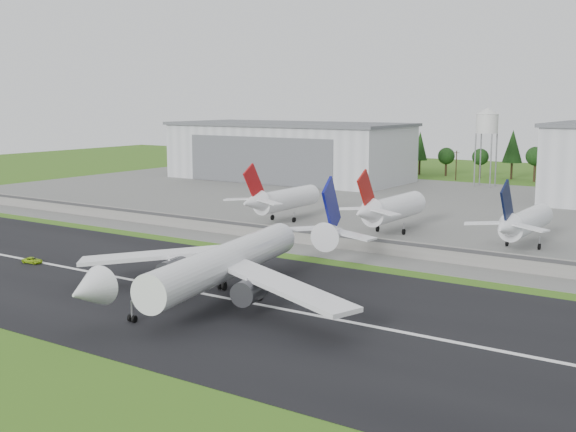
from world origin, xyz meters
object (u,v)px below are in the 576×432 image
Objects in this scene: parked_jet_red_a at (280,200)px; parked_jet_red_b at (388,209)px; parked_jet_navy at (522,222)px; ground_vehicle at (32,260)px; main_airliner at (224,270)px.

parked_jet_red_b is at bearing 0.05° from parked_jet_red_a.
parked_jet_red_a reaches higher than parked_jet_navy.
ground_vehicle is 102.46m from parked_jet_navy.
main_airliner reaches higher than parked_jet_red_b.
parked_jet_red_b is 31.94m from parked_jet_navy.
parked_jet_red_a is (12.97, 67.94, 5.43)m from ground_vehicle.
parked_jet_red_a is 1.00× the size of parked_jet_navy.
main_airliner is 1.89× the size of parked_jet_red_b.
parked_jet_red_b is (-3.33, 67.01, 1.40)m from main_airliner.
main_airliner is at bearing -87.16° from parked_jet_red_b.
parked_jet_navy is (31.94, -0.05, -0.32)m from parked_jet_red_b.
parked_jet_red_b is at bearing -97.77° from main_airliner.
parked_jet_navy is at bearing -57.28° from ground_vehicle.
parked_jet_navy is (63.56, -0.03, -0.14)m from parked_jet_red_a.
ground_vehicle is at bearing -100.80° from parked_jet_red_a.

